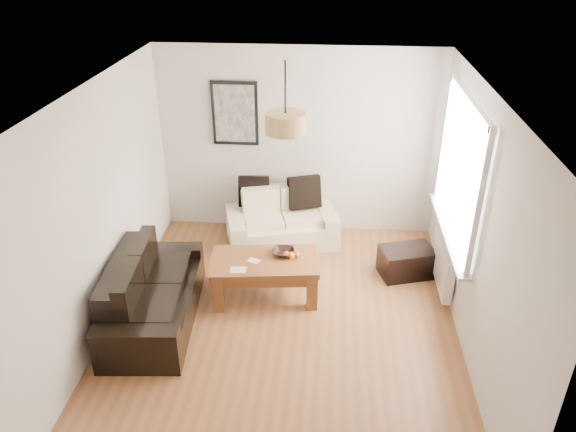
# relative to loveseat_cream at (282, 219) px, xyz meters

# --- Properties ---
(floor) EXTENTS (4.50, 4.50, 0.00)m
(floor) POSITION_rel_loveseat_cream_xyz_m (0.19, -1.78, -0.36)
(floor) COLOR brown
(floor) RESTS_ON ground
(ceiling) EXTENTS (3.80, 4.50, 0.00)m
(ceiling) POSITION_rel_loveseat_cream_xyz_m (0.19, -1.78, 2.24)
(ceiling) COLOR white
(ceiling) RESTS_ON floor
(wall_back) EXTENTS (3.80, 0.04, 2.60)m
(wall_back) POSITION_rel_loveseat_cream_xyz_m (0.19, 0.47, 0.94)
(wall_back) COLOR silver
(wall_back) RESTS_ON floor
(wall_front) EXTENTS (3.80, 0.04, 2.60)m
(wall_front) POSITION_rel_loveseat_cream_xyz_m (0.19, -4.03, 0.94)
(wall_front) COLOR silver
(wall_front) RESTS_ON floor
(wall_left) EXTENTS (0.04, 4.50, 2.60)m
(wall_left) POSITION_rel_loveseat_cream_xyz_m (-1.71, -1.78, 0.94)
(wall_left) COLOR silver
(wall_left) RESTS_ON floor
(wall_right) EXTENTS (0.04, 4.50, 2.60)m
(wall_right) POSITION_rel_loveseat_cream_xyz_m (2.09, -1.78, 0.94)
(wall_right) COLOR silver
(wall_right) RESTS_ON floor
(window_bay) EXTENTS (0.14, 1.90, 1.60)m
(window_bay) POSITION_rel_loveseat_cream_xyz_m (2.05, -0.98, 1.24)
(window_bay) COLOR white
(window_bay) RESTS_ON wall_right
(radiator) EXTENTS (0.10, 0.90, 0.52)m
(radiator) POSITION_rel_loveseat_cream_xyz_m (2.01, -0.98, 0.02)
(radiator) COLOR white
(radiator) RESTS_ON wall_right
(poster) EXTENTS (0.62, 0.04, 0.87)m
(poster) POSITION_rel_loveseat_cream_xyz_m (-0.66, 0.44, 1.34)
(poster) COLOR black
(poster) RESTS_ON wall_back
(pendant_shade) EXTENTS (0.40, 0.40, 0.20)m
(pendant_shade) POSITION_rel_loveseat_cream_xyz_m (0.19, -1.48, 1.87)
(pendant_shade) COLOR tan
(pendant_shade) RESTS_ON ceiling
(loveseat_cream) EXTENTS (1.63, 1.16, 0.73)m
(loveseat_cream) POSITION_rel_loveseat_cream_xyz_m (0.00, 0.00, 0.00)
(loveseat_cream) COLOR beige
(loveseat_cream) RESTS_ON floor
(sofa_leather) EXTENTS (1.00, 1.82, 0.76)m
(sofa_leather) POSITION_rel_loveseat_cream_xyz_m (-1.24, -1.81, 0.01)
(sofa_leather) COLOR black
(sofa_leather) RESTS_ON floor
(coffee_table) EXTENTS (1.30, 0.81, 0.50)m
(coffee_table) POSITION_rel_loveseat_cream_xyz_m (-0.08, -1.25, -0.11)
(coffee_table) COLOR brown
(coffee_table) RESTS_ON floor
(ottoman) EXTENTS (0.74, 0.58, 0.37)m
(ottoman) POSITION_rel_loveseat_cream_xyz_m (1.64, -0.66, -0.18)
(ottoman) COLOR black
(ottoman) RESTS_ON floor
(cushion_left) EXTENTS (0.43, 0.16, 0.42)m
(cushion_left) POSITION_rel_loveseat_cream_xyz_m (-0.40, 0.18, 0.32)
(cushion_left) COLOR black
(cushion_left) RESTS_ON loveseat_cream
(cushion_right) EXTENTS (0.46, 0.28, 0.44)m
(cushion_right) POSITION_rel_loveseat_cream_xyz_m (0.30, 0.18, 0.33)
(cushion_right) COLOR black
(cushion_right) RESTS_ON loveseat_cream
(fruit_bowl) EXTENTS (0.27, 0.27, 0.06)m
(fruit_bowl) POSITION_rel_loveseat_cream_xyz_m (0.13, -1.12, 0.17)
(fruit_bowl) COLOR black
(fruit_bowl) RESTS_ON coffee_table
(orange_a) EXTENTS (0.08, 0.08, 0.08)m
(orange_a) POSITION_rel_loveseat_cream_xyz_m (0.23, -1.20, 0.18)
(orange_a) COLOR orange
(orange_a) RESTS_ON fruit_bowl
(orange_b) EXTENTS (0.07, 0.07, 0.07)m
(orange_b) POSITION_rel_loveseat_cream_xyz_m (0.30, -1.17, 0.18)
(orange_b) COLOR #DF4512
(orange_b) RESTS_ON fruit_bowl
(orange_c) EXTENTS (0.08, 0.08, 0.08)m
(orange_c) POSITION_rel_loveseat_cream_xyz_m (0.17, -1.18, 0.18)
(orange_c) COLOR orange
(orange_c) RESTS_ON fruit_bowl
(papers) EXTENTS (0.19, 0.14, 0.01)m
(papers) POSITION_rel_loveseat_cream_xyz_m (-0.35, -1.49, 0.14)
(papers) COLOR beige
(papers) RESTS_ON coffee_table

